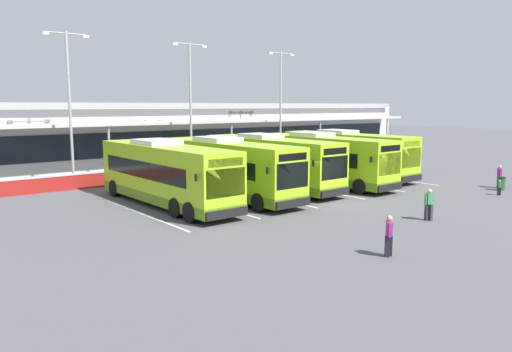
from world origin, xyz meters
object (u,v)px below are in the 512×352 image
Objects in this scene: coach_bus_centre at (269,163)px; coach_bus_left_centre at (227,169)px; litter_bin at (501,184)px; coach_bus_rightmost at (346,155)px; lamp_post_east at (281,100)px; coach_bus_leftmost at (165,175)px; pedestrian_approaching_bus at (389,234)px; pedestrian_near_bin at (499,176)px; lamp_post_west at (69,98)px; coach_bus_right_centre at (321,160)px; lamp_post_centre at (190,99)px; pedestrian_in_dark_coat at (429,203)px; pedestrian_child at (499,187)px.

coach_bus_left_centre is at bearing -168.89° from coach_bus_centre.
litter_bin is (11.87, -10.57, -1.32)m from coach_bus_centre.
lamp_post_east is (2.27, 10.63, 4.50)m from coach_bus_rightmost.
coach_bus_leftmost is 7.51× the size of pedestrian_approaching_bus.
lamp_post_west is (-22.73, 20.72, 5.42)m from pedestrian_near_bin.
coach_bus_rightmost is 11.55m from litter_bin.
coach_bus_left_centre is at bearing 179.56° from coach_bus_right_centre.
coach_bus_left_centre is at bearing -110.78° from lamp_post_centre.
lamp_post_centre reaches higher than pedestrian_in_dark_coat.
pedestrian_child is (18.35, -10.73, -1.24)m from coach_bus_leftmost.
coach_bus_centre is 12.12× the size of pedestrian_child.
coach_bus_centre reaches higher than pedestrian_near_bin.
lamp_post_west is at bearing 178.76° from lamp_post_centre.
coach_bus_leftmost is at bearing 178.74° from coach_bus_right_centre.
lamp_post_west reaches higher than litter_bin.
lamp_post_east is at bearing 95.21° from pedestrian_near_bin.
pedestrian_in_dark_coat is (0.05, -12.40, -0.91)m from coach_bus_centre.
pedestrian_approaching_bus is (-6.50, -14.77, -0.91)m from coach_bus_centre.
lamp_post_centre is at bearing 130.02° from coach_bus_rightmost.
pedestrian_in_dark_coat is 26.36m from lamp_post_east.
coach_bus_right_centre is 7.51× the size of pedestrian_approaching_bus.
coach_bus_centre is 16.17m from pedestrian_approaching_bus.
coach_bus_right_centre is at bearing 128.36° from litter_bin.
coach_bus_right_centre is at bearing -1.26° from coach_bus_leftmost.
pedestrian_in_dark_coat is 1.61× the size of pedestrian_child.
coach_bus_leftmost is 1.11× the size of lamp_post_east.
pedestrian_near_bin is at bearing -38.20° from coach_bus_centre.
pedestrian_child is 0.09× the size of lamp_post_east.
litter_bin is (-0.85, -0.56, -0.41)m from pedestrian_near_bin.
coach_bus_left_centre is 1.11× the size of lamp_post_centre.
coach_bus_left_centre is at bearing -63.44° from lamp_post_west.
pedestrian_in_dark_coat is 1.74× the size of litter_bin.
pedestrian_in_dark_coat is 0.15× the size of lamp_post_west.
coach_bus_leftmost reaches higher than pedestrian_near_bin.
coach_bus_centre is 15.34m from lamp_post_west.
pedestrian_child is at bearing -65.74° from lamp_post_centre.
coach_bus_left_centre reaches higher than litter_bin.
pedestrian_in_dark_coat is at bearing -171.17° from litter_bin.
coach_bus_left_centre is at bearing 110.31° from pedestrian_in_dark_coat.
coach_bus_left_centre reaches higher than pedestrian_approaching_bus.
lamp_post_centre is at bearing 114.26° from pedestrian_child.
pedestrian_in_dark_coat is 12.89m from pedestrian_near_bin.
coach_bus_centre is at bearing 131.13° from pedestrian_child.
lamp_post_centre reaches higher than coach_bus_right_centre.
lamp_post_east is at bearing 92.82° from litter_bin.
coach_bus_right_centre reaches higher than litter_bin.
lamp_post_west is (-5.77, 11.55, 4.50)m from coach_bus_left_centre.
lamp_post_west reaches higher than pedestrian_approaching_bus.
lamp_post_west is (-10.06, 23.12, 5.42)m from pedestrian_in_dark_coat.
litter_bin is (20.31, -9.95, -1.32)m from coach_bus_leftmost.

